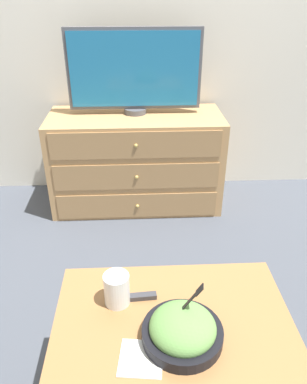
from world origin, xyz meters
name	(u,v)px	position (x,y,z in m)	size (l,w,h in m)	color
ground_plane	(148,183)	(0.00, 0.00, 0.00)	(12.00, 12.00, 0.00)	#474C56
dresser	(136,161)	(-0.09, -0.27, 0.32)	(1.12, 0.50, 0.64)	tan
tv	(134,71)	(-0.09, -0.22, 0.90)	(0.83, 0.14, 0.52)	#515156
coffee_table	(173,338)	(0.02, -1.78, 0.39)	(0.74, 0.50, 0.47)	#9E6B3D
takeout_bowl	(183,330)	(0.04, -1.86, 0.51)	(0.24, 0.24, 0.19)	black
drink_cup	(117,291)	(-0.16, -1.70, 0.52)	(0.08, 0.08, 0.11)	white
napkin	(141,358)	(-0.09, -1.92, 0.47)	(0.13, 0.13, 0.00)	white
remote_control	(133,297)	(-0.11, -1.69, 0.48)	(0.16, 0.03, 0.02)	#38383D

